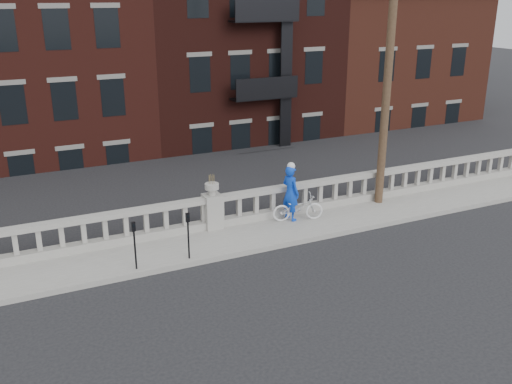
# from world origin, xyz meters

# --- Properties ---
(ground) EXTENTS (120.00, 120.00, 0.00)m
(ground) POSITION_xyz_m (0.00, 0.00, 0.00)
(ground) COLOR black
(ground) RESTS_ON ground
(sidewalk) EXTENTS (32.00, 2.20, 0.15)m
(sidewalk) POSITION_xyz_m (0.00, 3.00, 0.07)
(sidewalk) COLOR gray
(sidewalk) RESTS_ON ground
(balustrade) EXTENTS (28.00, 0.34, 1.03)m
(balustrade) POSITION_xyz_m (0.00, 3.95, 0.64)
(balustrade) COLOR gray
(balustrade) RESTS_ON sidewalk
(planter_pedestal) EXTENTS (0.55, 0.55, 1.76)m
(planter_pedestal) POSITION_xyz_m (0.00, 3.95, 0.83)
(planter_pedestal) COLOR gray
(planter_pedestal) RESTS_ON sidewalk
(lower_level) EXTENTS (80.00, 44.00, 20.80)m
(lower_level) POSITION_xyz_m (0.56, 23.04, 2.63)
(lower_level) COLOR #605E59
(lower_level) RESTS_ON ground
(utility_pole) EXTENTS (1.60, 0.28, 10.00)m
(utility_pole) POSITION_xyz_m (6.20, 3.60, 5.24)
(utility_pole) COLOR #422D1E
(utility_pole) RESTS_ON sidewalk
(parking_meter_b) EXTENTS (0.10, 0.09, 1.36)m
(parking_meter_b) POSITION_xyz_m (-2.92, 2.15, 1.00)
(parking_meter_b) COLOR black
(parking_meter_b) RESTS_ON sidewalk
(parking_meter_c) EXTENTS (0.10, 0.09, 1.36)m
(parking_meter_c) POSITION_xyz_m (-1.42, 2.15, 1.00)
(parking_meter_c) COLOR black
(parking_meter_c) RESTS_ON sidewalk
(bicycle) EXTENTS (1.76, 1.00, 0.88)m
(bicycle) POSITION_xyz_m (2.74, 3.33, 0.59)
(bicycle) COLOR silver
(bicycle) RESTS_ON sidewalk
(cyclist) EXTENTS (0.61, 0.77, 1.84)m
(cyclist) POSITION_xyz_m (2.55, 3.50, 1.07)
(cyclist) COLOR blue
(cyclist) RESTS_ON sidewalk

